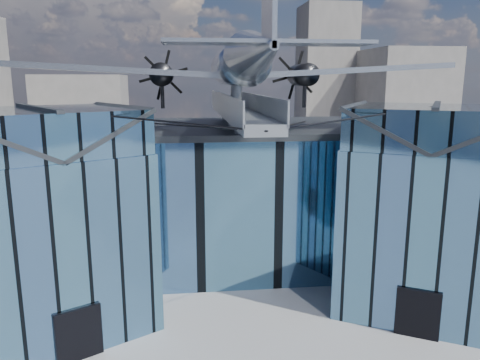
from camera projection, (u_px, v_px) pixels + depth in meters
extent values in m
plane|color=gray|center=(244.00, 305.00, 27.79)|extent=(120.00, 120.00, 0.00)
cube|color=teal|center=(229.00, 192.00, 35.54)|extent=(28.00, 14.00, 9.50)
cube|color=#272A2F|center=(229.00, 127.00, 34.51)|extent=(28.00, 14.00, 0.40)
cube|color=teal|center=(49.00, 242.00, 24.63)|extent=(11.79, 11.43, 9.50)
cube|color=teal|center=(39.00, 131.00, 23.41)|extent=(11.56, 11.20, 2.20)
cube|color=#272A2F|center=(84.00, 128.00, 24.73)|extent=(7.98, 9.23, 2.40)
cube|color=#272A2F|center=(37.00, 108.00, 23.17)|extent=(4.30, 7.10, 0.18)
cube|color=black|center=(79.00, 334.00, 22.17)|extent=(2.03, 1.32, 2.60)
cube|color=black|center=(129.00, 226.00, 27.26)|extent=(0.34, 0.34, 9.50)
cube|color=teal|center=(426.00, 228.00, 27.03)|extent=(11.79, 11.43, 9.50)
cube|color=teal|center=(435.00, 126.00, 25.81)|extent=(11.56, 11.20, 2.20)
cube|color=#272A2F|center=(392.00, 125.00, 26.68)|extent=(7.98, 9.23, 2.40)
cube|color=#272A2F|center=(480.00, 128.00, 24.94)|extent=(7.98, 9.23, 2.40)
cube|color=#272A2F|center=(437.00, 105.00, 25.57)|extent=(4.30, 7.10, 0.18)
cube|color=black|center=(418.00, 314.00, 24.11)|extent=(2.03, 1.32, 2.60)
cube|color=black|center=(348.00, 219.00, 28.77)|extent=(0.34, 0.34, 9.50)
cube|color=gray|center=(237.00, 113.00, 28.88)|extent=(1.80, 21.00, 0.50)
cube|color=gray|center=(223.00, 103.00, 28.64)|extent=(0.08, 21.00, 1.10)
cube|color=gray|center=(252.00, 103.00, 28.84)|extent=(0.08, 21.00, 1.10)
cylinder|color=gray|center=(224.00, 114.00, 38.25)|extent=(0.44, 0.44, 1.35)
cylinder|color=gray|center=(232.00, 120.00, 32.42)|extent=(0.44, 0.44, 1.35)
cylinder|color=gray|center=(238.00, 125.00, 28.53)|extent=(0.44, 0.44, 1.35)
cylinder|color=gray|center=(236.00, 97.00, 29.17)|extent=(0.70, 0.70, 1.40)
cylinder|color=black|center=(139.00, 119.00, 20.93)|extent=(10.55, 6.08, 0.69)
cylinder|color=black|center=(365.00, 117.00, 22.13)|extent=(10.55, 6.08, 0.69)
cylinder|color=black|center=(189.00, 126.00, 26.71)|extent=(6.09, 17.04, 1.19)
cylinder|color=black|center=(292.00, 125.00, 27.39)|extent=(6.09, 17.04, 1.19)
cylinder|color=#AFB5BD|center=(236.00, 65.00, 28.76)|extent=(2.50, 11.00, 2.50)
sphere|color=#AFB5BD|center=(228.00, 68.00, 34.10)|extent=(2.50, 2.50, 2.50)
cube|color=black|center=(229.00, 57.00, 32.99)|extent=(1.60, 1.40, 0.50)
cone|color=#AFB5BD|center=(259.00, 51.00, 19.95)|extent=(2.50, 7.00, 2.50)
cube|color=#AFB5BD|center=(269.00, 3.00, 17.39)|extent=(0.18, 2.40, 3.40)
cube|color=#AFB5BD|center=(268.00, 42.00, 17.78)|extent=(8.00, 1.80, 0.14)
cube|color=#AFB5BD|center=(122.00, 70.00, 28.99)|extent=(14.00, 3.20, 1.08)
cylinder|color=black|center=(162.00, 75.00, 29.90)|extent=(1.44, 3.20, 1.44)
cone|color=black|center=(163.00, 75.00, 31.65)|extent=(0.70, 0.70, 0.70)
cube|color=black|center=(163.00, 75.00, 31.80)|extent=(1.05, 0.06, 3.33)
cube|color=black|center=(163.00, 75.00, 31.80)|extent=(2.53, 0.06, 2.53)
cube|color=black|center=(163.00, 75.00, 31.80)|extent=(3.33, 0.06, 1.05)
cylinder|color=black|center=(162.00, 94.00, 29.58)|extent=(0.24, 0.24, 1.75)
cube|color=#AFB5BD|center=(341.00, 71.00, 30.59)|extent=(14.00, 3.20, 1.08)
cylinder|color=black|center=(303.00, 75.00, 30.95)|extent=(1.44, 3.20, 1.44)
cone|color=black|center=(296.00, 75.00, 32.70)|extent=(0.70, 0.70, 0.70)
cube|color=black|center=(296.00, 75.00, 32.85)|extent=(1.05, 0.06, 3.33)
cube|color=black|center=(296.00, 75.00, 32.85)|extent=(2.53, 0.06, 2.53)
cube|color=black|center=(296.00, 75.00, 32.85)|extent=(3.33, 0.06, 1.05)
cylinder|color=black|center=(304.00, 94.00, 30.62)|extent=(0.24, 0.24, 1.75)
cube|color=slate|center=(402.00, 106.00, 76.19)|extent=(12.00, 14.00, 18.00)
cube|color=slate|center=(83.00, 118.00, 77.48)|extent=(14.00, 10.00, 14.00)
cube|color=slate|center=(325.00, 81.00, 83.93)|extent=(9.00, 9.00, 26.00)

